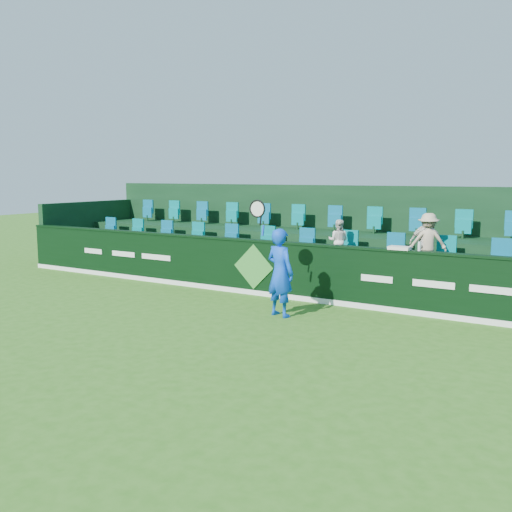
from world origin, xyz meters
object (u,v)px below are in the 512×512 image
Objects in this scene: spectator_left at (338,241)px; drinks_bottle at (419,246)px; towel at (400,248)px; tennis_player at (280,272)px; spectator_right at (428,241)px; spectator_middle at (426,242)px.

spectator_left is 5.38× the size of drinks_bottle.
towel is 2.31× the size of drinks_bottle.
tennis_player is 2.35× the size of spectator_left.
spectator_right is 2.85× the size of towel.
spectator_right is at bearing 75.03° from towel.
tennis_player reaches higher than spectator_middle.
tennis_player is at bearing -141.17° from towel.
spectator_middle is 6.34× the size of drinks_bottle.
spectator_right is (0.04, 0.00, 0.02)m from spectator_middle.
spectator_left is 2.18m from towel.
spectator_middle is at bearing 169.29° from spectator_left.
spectator_left is at bearing -19.91° from spectator_middle.
spectator_left is 2.54m from drinks_bottle.
spectator_right reaches higher than drinks_bottle.
tennis_player reaches higher than drinks_bottle.
spectator_left reaches higher than towel.
tennis_player is 2.59m from towel.
spectator_middle is at bearing -20.09° from spectator_right.
spectator_left is 0.82× the size of spectator_right.
towel is at bearing 180.00° from drinks_bottle.
towel is (-0.26, -1.12, -0.02)m from spectator_middle.
tennis_player is at bearing 30.56° from spectator_middle.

